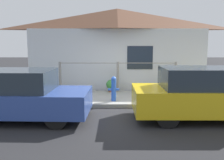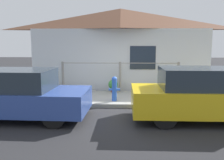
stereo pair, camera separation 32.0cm
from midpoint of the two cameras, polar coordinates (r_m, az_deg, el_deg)
The scene contains 10 objects.
ground_plane at distance 8.33m, azimuth 2.80°, elevation -6.46°, with size 60.00×60.00×0.00m, color #262628.
sidewalk at distance 9.47m, azimuth 2.74°, elevation -4.22°, with size 24.00×2.39×0.13m.
house at distance 11.77m, azimuth 2.76°, elevation 12.59°, with size 8.14×2.23×3.72m.
fence at distance 10.37m, azimuth 2.73°, elevation 1.07°, with size 4.90×0.10×1.24m.
car_left at distance 7.49m, azimuth -19.41°, elevation -3.16°, with size 3.89×1.86×1.41m.
car_right at distance 7.40m, azimuth 22.27°, elevation -3.19°, with size 4.26×1.68×1.47m.
fire_hydrant at distance 8.68m, azimuth 1.60°, elevation -1.90°, with size 0.40×0.18×0.86m.
potted_plant_near_hydrant at distance 10.29m, azimuth 1.16°, elevation -1.17°, with size 0.40×0.40×0.52m.
potted_plant_by_fence at distance 10.37m, azimuth -14.97°, elevation -0.95°, with size 0.56×0.56×0.66m.
potted_plant_corner at distance 10.48m, azimuth 16.09°, elevation -1.54°, with size 0.38×0.38×0.50m.
Camera 2 is at (0.08, -8.04, 2.13)m, focal length 40.00 mm.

